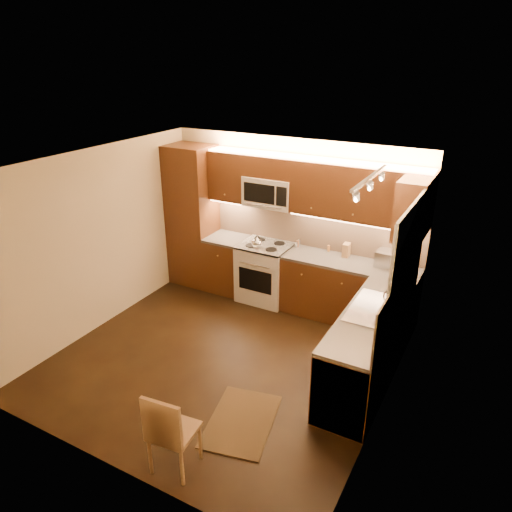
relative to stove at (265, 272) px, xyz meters
The scene contains 37 objects.
floor 1.76m from the stove, 79.85° to the right, with size 4.00×4.00×0.01m, color black.
ceiling 2.66m from the stove, 79.85° to the right, with size 4.00×4.00×0.01m, color beige.
wall_back 0.91m from the stove, 47.29° to the left, with size 4.00×0.01×2.50m, color beige.
wall_front 3.77m from the stove, 85.33° to the right, with size 4.00×0.01×2.50m, color beige.
wall_left 2.51m from the stove, 135.42° to the right, with size 0.01×4.00×2.50m, color beige.
wall_right 2.95m from the stove, 36.06° to the right, with size 0.01×4.00×2.50m, color beige.
pantry 1.52m from the stove, behind, with size 0.70×0.60×2.30m, color #40220D.
base_cab_back_left 0.69m from the stove, behind, with size 0.62×0.60×0.86m, color #40220D.
counter_back_left 0.81m from the stove, behind, with size 0.62×0.60×0.04m, color #3B3836.
base_cab_back_right 1.34m from the stove, ahead, with size 1.92×0.60×0.86m, color #40220D.
counter_back_right 1.40m from the stove, ahead, with size 1.92×0.60×0.04m, color #3B3836.
base_cab_right 2.37m from the stove, 32.52° to the right, with size 0.60×2.00×0.86m, color #40220D.
counter_right 2.41m from the stove, 32.52° to the right, with size 0.60×2.00×0.04m, color #3B3836.
dishwasher 2.81m from the stove, 44.64° to the right, with size 0.58×0.60×0.84m, color silver.
backsplash_back 1.03m from the stove, 25.86° to the left, with size 3.30×0.02×0.60m, color tan.
backsplash_right 2.72m from the stove, 29.11° to the right, with size 0.02×2.00×0.60m, color tan.
upper_cab_back_left 1.58m from the stove, 167.74° to the left, with size 0.62×0.35×0.75m, color #40220D.
upper_cab_back_right 1.95m from the stove, ahead, with size 1.92×0.35×0.75m, color #40220D.
upper_cab_bridge 1.64m from the stove, 90.00° to the left, with size 0.76×0.35×0.31m, color #40220D.
upper_cab_right_corner 2.57m from the stove, ahead, with size 0.35×0.50×0.75m, color #40220D.
stove is the anchor object (origin of this frame).
microwave 1.27m from the stove, 90.00° to the left, with size 0.76×0.38×0.44m, color silver, non-canonical shape.
window_frame 2.79m from the stove, 26.21° to the right, with size 0.03×1.44×1.24m, color silver.
window_blinds 2.77m from the stove, 26.41° to the right, with size 0.02×1.36×1.16m, color silver.
sink 2.35m from the stove, 29.36° to the right, with size 0.52×0.86×0.15m, color silver, non-canonical shape.
faucet 2.52m from the stove, 27.30° to the right, with size 0.20×0.04×0.30m, color silver, non-canonical shape.
track_light_bar 3.01m from the stove, 34.57° to the right, with size 0.04×1.20×0.03m, color silver.
kettle 0.58m from the stove, 109.96° to the right, with size 0.17×0.17×0.19m, color silver, non-canonical shape.
toaster_oven 1.94m from the stove, ahead, with size 0.37×0.28×0.22m, color silver.
knife_block 1.34m from the stove, ahead, with size 0.09×0.14×0.20m, color #996A45.
spice_jar_a 0.71m from the stove, 31.06° to the left, with size 0.05×0.05×0.10m, color silver.
spice_jar_b 0.69m from the stove, 24.04° to the left, with size 0.05×0.05×0.10m, color brown.
spice_jar_c 0.68m from the stove, 20.22° to the left, with size 0.04×0.04×0.09m, color silver.
spice_jar_d 1.07m from the stove, 15.67° to the left, with size 0.04×0.04×0.09m, color #AD6E34.
soap_bottle 2.29m from the stove, ahead, with size 0.07×0.08×0.17m, color silver.
rug 2.82m from the stove, 67.60° to the right, with size 0.66×0.99×0.01m, color black.
dining_chair 3.47m from the stove, 76.44° to the right, with size 0.39×0.39×0.89m, color #996A45, non-canonical shape.
Camera 1 is at (2.81, -4.34, 3.65)m, focal length 33.70 mm.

